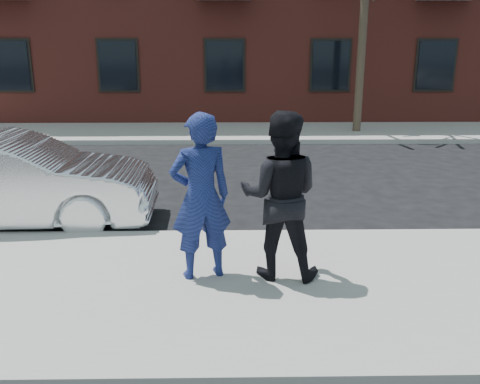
{
  "coord_description": "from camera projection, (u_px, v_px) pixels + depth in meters",
  "views": [
    {
      "loc": [
        0.33,
        -5.73,
        2.88
      ],
      "look_at": [
        0.44,
        0.4,
        1.11
      ],
      "focal_mm": 38.0,
      "sensor_mm": 36.0,
      "label": 1
    }
  ],
  "objects": [
    {
      "name": "ground",
      "position": [
        205.0,
        287.0,
        6.3
      ],
      "size": [
        100.0,
        100.0,
        0.0
      ],
      "primitive_type": "plane",
      "color": "black",
      "rests_on": "ground"
    },
    {
      "name": "near_sidewalk",
      "position": [
        204.0,
        291.0,
        6.04
      ],
      "size": [
        50.0,
        3.5,
        0.15
      ],
      "primitive_type": "cube",
      "color": "gray",
      "rests_on": "ground"
    },
    {
      "name": "near_curb",
      "position": [
        210.0,
        236.0,
        7.77
      ],
      "size": [
        50.0,
        0.1,
        0.15
      ],
      "primitive_type": "cube",
      "color": "#999691",
      "rests_on": "ground"
    },
    {
      "name": "far_sidewalk",
      "position": [
        222.0,
        132.0,
        17.09
      ],
      "size": [
        50.0,
        3.5,
        0.15
      ],
      "primitive_type": "cube",
      "color": "gray",
      "rests_on": "ground"
    },
    {
      "name": "far_curb",
      "position": [
        220.0,
        142.0,
        15.36
      ],
      "size": [
        50.0,
        0.1,
        0.15
      ],
      "primitive_type": "cube",
      "color": "#999691",
      "rests_on": "ground"
    },
    {
      "name": "silver_sedan",
      "position": [
        9.0,
        181.0,
        8.24
      ],
      "size": [
        4.73,
        1.83,
        1.53
      ],
      "primitive_type": "imported",
      "rotation": [
        0.0,
        0.0,
        1.62
      ],
      "color": "silver",
      "rests_on": "ground"
    },
    {
      "name": "man_hoodie",
      "position": [
        201.0,
        197.0,
        6.0
      ],
      "size": [
        0.85,
        0.68,
        2.02
      ],
      "rotation": [
        0.0,
        0.0,
        3.44
      ],
      "color": "navy",
      "rests_on": "near_sidewalk"
    },
    {
      "name": "man_peacoat",
      "position": [
        280.0,
        196.0,
        6.03
      ],
      "size": [
        1.09,
        0.9,
        2.03
      ],
      "rotation": [
        0.0,
        0.0,
        2.99
      ],
      "color": "black",
      "rests_on": "near_sidewalk"
    }
  ]
}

